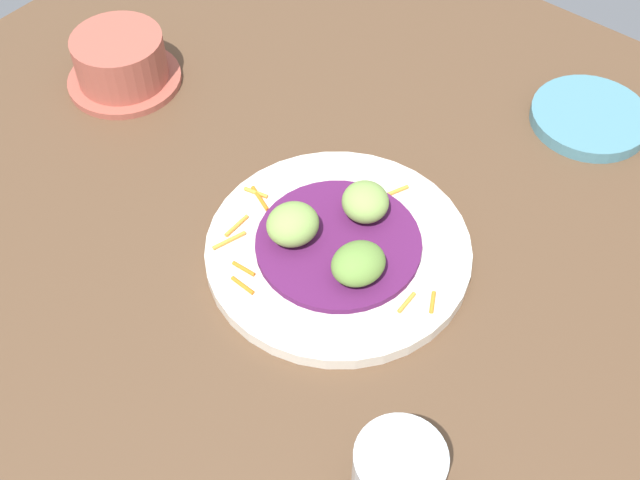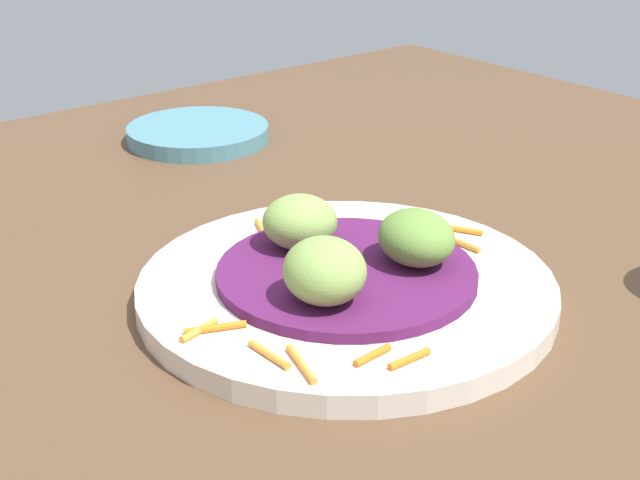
# 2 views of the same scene
# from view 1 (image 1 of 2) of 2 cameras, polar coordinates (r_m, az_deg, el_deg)

# --- Properties ---
(table_surface) EXTENTS (1.10, 1.10, 0.02)m
(table_surface) POSITION_cam_1_polar(r_m,az_deg,el_deg) (0.78, -2.10, -3.50)
(table_surface) COLOR brown
(table_surface) RESTS_ON ground
(main_plate) EXTENTS (0.25, 0.25, 0.01)m
(main_plate) POSITION_cam_1_polar(r_m,az_deg,el_deg) (0.79, 1.26, -0.71)
(main_plate) COLOR silver
(main_plate) RESTS_ON table_surface
(cabbage_bed) EXTENTS (0.16, 0.16, 0.01)m
(cabbage_bed) POSITION_cam_1_polar(r_m,az_deg,el_deg) (0.78, 1.28, -0.23)
(cabbage_bed) COLOR #51194C
(cabbage_bed) RESTS_ON main_plate
(carrot_garnish) EXTENTS (0.20, 0.23, 0.00)m
(carrot_garnish) POSITION_cam_1_polar(r_m,az_deg,el_deg) (0.79, -1.94, -0.04)
(carrot_garnish) COLOR orange
(carrot_garnish) RESTS_ON main_plate
(guac_scoop_left) EXTENTS (0.07, 0.07, 0.03)m
(guac_scoop_left) POSITION_cam_1_polar(r_m,az_deg,el_deg) (0.79, 3.14, 2.64)
(guac_scoop_left) COLOR #84A851
(guac_scoop_left) RESTS_ON cabbage_bed
(guac_scoop_center) EXTENTS (0.06, 0.06, 0.04)m
(guac_scoop_center) POSITION_cam_1_polar(r_m,az_deg,el_deg) (0.77, -1.89, 1.10)
(guac_scoop_center) COLOR #84A851
(guac_scoop_center) RESTS_ON cabbage_bed
(guac_scoop_right) EXTENTS (0.06, 0.06, 0.03)m
(guac_scoop_right) POSITION_cam_1_polar(r_m,az_deg,el_deg) (0.74, 2.66, -1.63)
(guac_scoop_right) COLOR olive
(guac_scoop_right) RESTS_ON cabbage_bed
(side_plate_small) EXTENTS (0.13, 0.13, 0.01)m
(side_plate_small) POSITION_cam_1_polar(r_m,az_deg,el_deg) (0.97, 18.09, 8.03)
(side_plate_small) COLOR teal
(side_plate_small) RESTS_ON table_surface
(terracotta_bowl) EXTENTS (0.13, 0.13, 0.06)m
(terracotta_bowl) POSITION_cam_1_polar(r_m,az_deg,el_deg) (0.98, -13.56, 11.83)
(terracotta_bowl) COLOR #A85142
(terracotta_bowl) RESTS_ON table_surface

